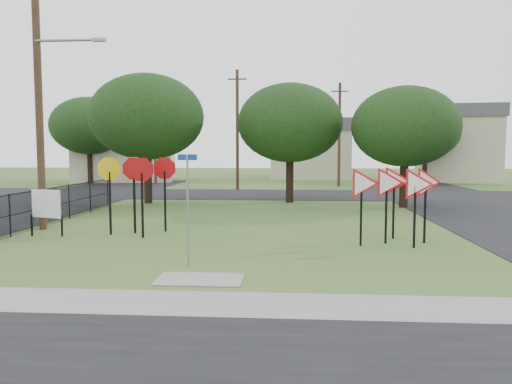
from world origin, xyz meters
TOP-DOWN VIEW (x-y plane):
  - ground at (0.00, 0.00)m, footprint 140.00×140.00m
  - sidewalk at (0.00, -4.20)m, footprint 30.00×1.60m
  - planting_strip at (0.00, -5.40)m, footprint 30.00×0.80m
  - street_left at (-12.00, 10.00)m, footprint 8.00×50.00m
  - street_right at (12.00, 10.00)m, footprint 8.00×50.00m
  - street_far at (0.00, 20.00)m, footprint 60.00×8.00m
  - curb_pad at (0.00, -2.40)m, footprint 2.00×1.20m
  - street_name_sign at (-0.54, -1.07)m, footprint 0.55×0.27m
  - stop_sign_cluster at (-3.45, 3.93)m, footprint 2.56×2.11m
  - yield_sign_cluster at (5.46, 2.50)m, footprint 3.20×1.83m
  - info_board at (-6.41, 3.03)m, footprint 1.24×0.48m
  - utility_pole_main at (-7.24, 4.50)m, footprint 3.55×0.33m
  - far_pole_a at (-2.00, 24.00)m, footprint 1.40×0.24m
  - far_pole_b at (6.00, 28.00)m, footprint 1.40×0.24m
  - far_pole_c at (-10.00, 30.00)m, footprint 1.40×0.24m
  - fence_run at (-7.60, 6.25)m, footprint 0.05×11.55m
  - house_left at (-14.00, 34.00)m, footprint 10.58×8.88m
  - house_mid at (4.00, 40.00)m, footprint 8.40×8.40m
  - house_right at (18.00, 36.00)m, footprint 8.30×8.30m
  - tree_near_left at (-6.00, 14.00)m, footprint 6.40×6.40m
  - tree_near_mid at (2.00, 15.00)m, footprint 6.00×6.00m
  - tree_near_right at (8.00, 13.00)m, footprint 5.60×5.60m
  - tree_far_left at (-16.00, 30.00)m, footprint 6.80×6.80m
  - tree_far_right at (14.00, 32.00)m, footprint 6.00×6.00m

SIDE VIEW (x-z plane):
  - ground at x=0.00m, z-range 0.00..0.00m
  - planting_strip at x=0.00m, z-range 0.00..0.02m
  - sidewalk at x=0.00m, z-range 0.00..0.02m
  - street_left at x=-12.00m, z-range 0.00..0.02m
  - street_right at x=12.00m, z-range 0.00..0.02m
  - street_far at x=0.00m, z-range 0.00..0.02m
  - curb_pad at x=0.00m, z-range 0.00..0.02m
  - fence_run at x=-7.60m, z-range 0.03..1.53m
  - info_board at x=-6.41m, z-range 0.27..1.90m
  - street_name_sign at x=-0.54m, z-range 0.22..3.12m
  - yield_sign_cluster at x=5.46m, z-range 0.59..3.11m
  - stop_sign_cluster at x=-3.45m, z-range 0.64..3.41m
  - house_mid at x=4.00m, z-range 0.05..6.25m
  - house_left at x=-14.00m, z-range 0.05..7.25m
  - house_right at x=18.00m, z-range 0.05..7.25m
  - tree_near_right at x=8.00m, z-range 1.06..7.39m
  - far_pole_b at x=6.00m, z-range 0.10..8.60m
  - tree_near_mid at x=2.00m, z-range 1.14..7.94m
  - tree_far_right at x=14.00m, z-range 1.14..7.94m
  - far_pole_a at x=-2.00m, z-range 0.10..9.10m
  - far_pole_c at x=-10.00m, z-range 0.10..9.10m
  - tree_near_left at x=-6.00m, z-range 1.22..8.49m
  - tree_far_left at x=-16.00m, z-range 1.31..9.04m
  - utility_pole_main at x=-7.24m, z-range 0.21..10.21m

